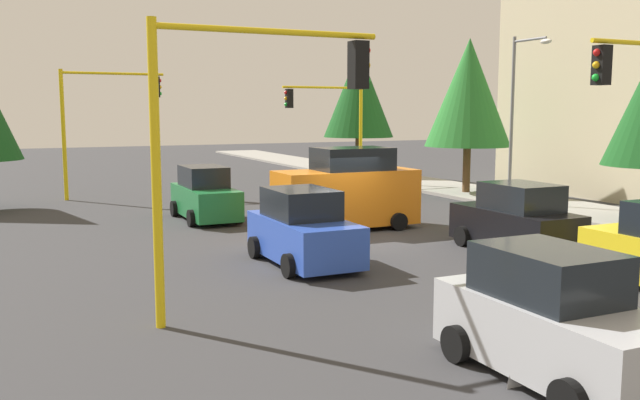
{
  "coord_description": "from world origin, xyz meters",
  "views": [
    {
      "loc": [
        18.44,
        -10.01,
        4.02
      ],
      "look_at": [
        -0.99,
        -0.96,
        1.2
      ],
      "focal_mm": 38.35,
      "sensor_mm": 36.0,
      "label": 1
    }
  ],
  "objects_px": {
    "street_lamp_curbside": "(519,102)",
    "car_blue": "(303,230)",
    "traffic_signal_near_right": "(250,111)",
    "tree_roadside_mid": "(469,93)",
    "car_black": "(516,220)",
    "delivery_van_orange": "(347,192)",
    "car_silver": "(553,321)",
    "car_green": "(205,196)",
    "tree_roadside_far": "(359,93)",
    "car_red": "(343,185)",
    "traffic_signal_far_left": "(330,115)",
    "traffic_signal_far_right": "(104,108)"
  },
  "relations": [
    {
      "from": "car_red",
      "to": "car_green",
      "type": "relative_size",
      "value": 0.98
    },
    {
      "from": "street_lamp_curbside",
      "to": "car_silver",
      "type": "distance_m",
      "value": 19.1
    },
    {
      "from": "traffic_signal_near_right",
      "to": "car_silver",
      "type": "height_order",
      "value": "traffic_signal_near_right"
    },
    {
      "from": "traffic_signal_near_right",
      "to": "car_red",
      "type": "relative_size",
      "value": 1.39
    },
    {
      "from": "traffic_signal_far_left",
      "to": "car_green",
      "type": "height_order",
      "value": "traffic_signal_far_left"
    },
    {
      "from": "traffic_signal_far_left",
      "to": "car_blue",
      "type": "height_order",
      "value": "traffic_signal_far_left"
    },
    {
      "from": "traffic_signal_far_left",
      "to": "street_lamp_curbside",
      "type": "distance_m",
      "value": 10.99
    },
    {
      "from": "traffic_signal_far_left",
      "to": "delivery_van_orange",
      "type": "relative_size",
      "value": 1.11
    },
    {
      "from": "car_red",
      "to": "car_silver",
      "type": "bearing_deg",
      "value": -17.16
    },
    {
      "from": "street_lamp_curbside",
      "to": "delivery_van_orange",
      "type": "relative_size",
      "value": 1.46
    },
    {
      "from": "traffic_signal_near_right",
      "to": "car_green",
      "type": "distance_m",
      "value": 12.64
    },
    {
      "from": "traffic_signal_far_left",
      "to": "car_red",
      "type": "relative_size",
      "value": 1.31
    },
    {
      "from": "street_lamp_curbside",
      "to": "delivery_van_orange",
      "type": "bearing_deg",
      "value": -79.49
    },
    {
      "from": "traffic_signal_near_right",
      "to": "tree_roadside_mid",
      "type": "relative_size",
      "value": 0.77
    },
    {
      "from": "tree_roadside_far",
      "to": "delivery_van_orange",
      "type": "height_order",
      "value": "tree_roadside_far"
    },
    {
      "from": "tree_roadside_far",
      "to": "tree_roadside_mid",
      "type": "bearing_deg",
      "value": 2.86
    },
    {
      "from": "traffic_signal_far_left",
      "to": "traffic_signal_near_right",
      "type": "bearing_deg",
      "value": -29.55
    },
    {
      "from": "traffic_signal_far_left",
      "to": "car_blue",
      "type": "bearing_deg",
      "value": -27.92
    },
    {
      "from": "car_black",
      "to": "traffic_signal_near_right",
      "type": "bearing_deg",
      "value": -73.41
    },
    {
      "from": "street_lamp_curbside",
      "to": "car_black",
      "type": "height_order",
      "value": "street_lamp_curbside"
    },
    {
      "from": "street_lamp_curbside",
      "to": "car_silver",
      "type": "relative_size",
      "value": 1.8
    },
    {
      "from": "tree_roadside_mid",
      "to": "car_blue",
      "type": "bearing_deg",
      "value": -51.69
    },
    {
      "from": "car_silver",
      "to": "car_green",
      "type": "relative_size",
      "value": 0.93
    },
    {
      "from": "delivery_van_orange",
      "to": "car_silver",
      "type": "height_order",
      "value": "delivery_van_orange"
    },
    {
      "from": "traffic_signal_far_left",
      "to": "tree_roadside_far",
      "type": "distance_m",
      "value": 5.69
    },
    {
      "from": "tree_roadside_mid",
      "to": "car_red",
      "type": "distance_m",
      "value": 8.21
    },
    {
      "from": "car_red",
      "to": "traffic_signal_far_right",
      "type": "bearing_deg",
      "value": -129.31
    },
    {
      "from": "car_silver",
      "to": "car_green",
      "type": "bearing_deg",
      "value": -177.83
    },
    {
      "from": "street_lamp_curbside",
      "to": "traffic_signal_far_left",
      "type": "bearing_deg",
      "value": -161.11
    },
    {
      "from": "tree_roadside_far",
      "to": "street_lamp_curbside",
      "type": "bearing_deg",
      "value": -1.19
    },
    {
      "from": "car_green",
      "to": "street_lamp_curbside",
      "type": "bearing_deg",
      "value": 79.1
    },
    {
      "from": "delivery_van_orange",
      "to": "car_blue",
      "type": "xyz_separation_m",
      "value": [
        4.24,
        -3.48,
        -0.38
      ]
    },
    {
      "from": "car_red",
      "to": "traffic_signal_far_left",
      "type": "bearing_deg",
      "value": 158.39
    },
    {
      "from": "traffic_signal_near_right",
      "to": "street_lamp_curbside",
      "type": "relative_size",
      "value": 0.81
    },
    {
      "from": "car_red",
      "to": "car_black",
      "type": "bearing_deg",
      "value": 1.96
    },
    {
      "from": "tree_roadside_far",
      "to": "car_blue",
      "type": "relative_size",
      "value": 1.92
    },
    {
      "from": "street_lamp_curbside",
      "to": "car_blue",
      "type": "distance_m",
      "value": 13.93
    },
    {
      "from": "tree_roadside_mid",
      "to": "delivery_van_orange",
      "type": "xyz_separation_m",
      "value": [
        6.0,
        -9.48,
        -3.55
      ]
    },
    {
      "from": "traffic_signal_near_right",
      "to": "tree_roadside_far",
      "type": "height_order",
      "value": "tree_roadside_far"
    },
    {
      "from": "traffic_signal_far_right",
      "to": "delivery_van_orange",
      "type": "height_order",
      "value": "traffic_signal_far_right"
    },
    {
      "from": "tree_roadside_far",
      "to": "car_red",
      "type": "xyz_separation_m",
      "value": [
        11.03,
        -6.64,
        -4.13
      ]
    },
    {
      "from": "delivery_van_orange",
      "to": "car_green",
      "type": "distance_m",
      "value": 5.57
    },
    {
      "from": "delivery_van_orange",
      "to": "car_green",
      "type": "xyz_separation_m",
      "value": [
        -4.02,
        -3.83,
        -0.39
      ]
    },
    {
      "from": "car_silver",
      "to": "car_red",
      "type": "relative_size",
      "value": 0.95
    },
    {
      "from": "car_blue",
      "to": "car_black",
      "type": "xyz_separation_m",
      "value": [
        1.11,
        6.18,
        -0.0
      ]
    },
    {
      "from": "car_blue",
      "to": "car_silver",
      "type": "bearing_deg",
      "value": 1.88
    },
    {
      "from": "traffic_signal_far_right",
      "to": "car_black",
      "type": "height_order",
      "value": "traffic_signal_far_right"
    },
    {
      "from": "traffic_signal_far_right",
      "to": "car_blue",
      "type": "xyz_separation_m",
      "value": [
        16.24,
        2.76,
        -3.22
      ]
    },
    {
      "from": "street_lamp_curbside",
      "to": "car_blue",
      "type": "xyz_separation_m",
      "value": [
        5.85,
        -12.16,
        -3.45
      ]
    },
    {
      "from": "delivery_van_orange",
      "to": "car_silver",
      "type": "distance_m",
      "value": 13.34
    }
  ]
}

